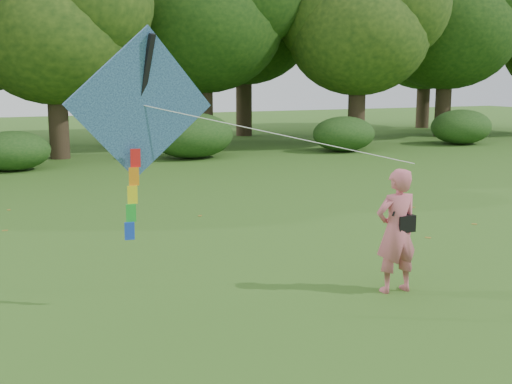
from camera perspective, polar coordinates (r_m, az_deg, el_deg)
name	(u,v)px	position (r m, az deg, el deg)	size (l,w,h in m)	color
ground	(390,310)	(9.61, 11.84, -10.26)	(100.00, 100.00, 0.00)	#265114
man_kite_flyer	(396,231)	(10.16, 12.37, -3.39)	(0.71, 0.47, 1.95)	#CB5F6F
crossbody_bag	(404,222)	(10.18, 13.02, -2.65)	(0.43, 0.20, 0.74)	black
flying_kite	(142,109)	(9.10, -10.14, 7.30)	(5.05, 1.32, 2.98)	#264AA8
tree_line	(128,26)	(31.01, -11.31, 14.24)	(54.70, 15.30, 9.48)	#3A2D1E
shrub_band	(102,142)	(25.39, -13.52, 4.36)	(39.15, 3.22, 1.88)	#264919
fallen_leaves	(363,250)	(12.70, 9.53, -5.08)	(10.56, 13.51, 0.01)	olive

